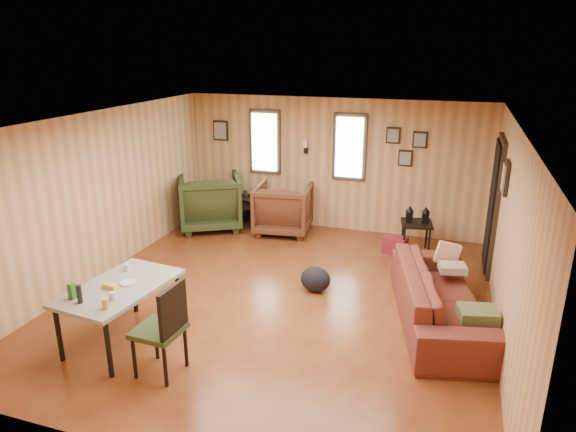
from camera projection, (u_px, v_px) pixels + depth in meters
name	position (u px, v px, depth m)	size (l,w,h in m)	color
room	(297.00, 209.00, 6.80)	(5.54, 6.04, 2.44)	brown
sofa	(441.00, 288.00, 6.22)	(2.38, 0.70, 0.93)	maroon
recliner_brown	(283.00, 206.00, 9.27)	(0.96, 0.90, 0.99)	#532A18
recliner_green	(210.00, 199.00, 9.49)	(1.09, 1.02, 1.12)	#2B3518
end_table	(250.00, 205.00, 9.85)	(0.62, 0.59, 0.62)	black
side_table	(417.00, 221.00, 8.38)	(0.57, 0.57, 0.79)	black
cooler	(395.00, 245.00, 8.47)	(0.42, 0.34, 0.27)	maroon
backpack	(315.00, 279.00, 7.12)	(0.44, 0.35, 0.36)	black
sofa_pillows	(462.00, 285.00, 6.24)	(0.79, 1.75, 0.36)	#4B552F
dining_table	(119.00, 291.00, 5.77)	(0.97, 1.46, 0.90)	gray
dining_chair	(164.00, 325.00, 5.20)	(0.49, 0.49, 1.02)	#2B3518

